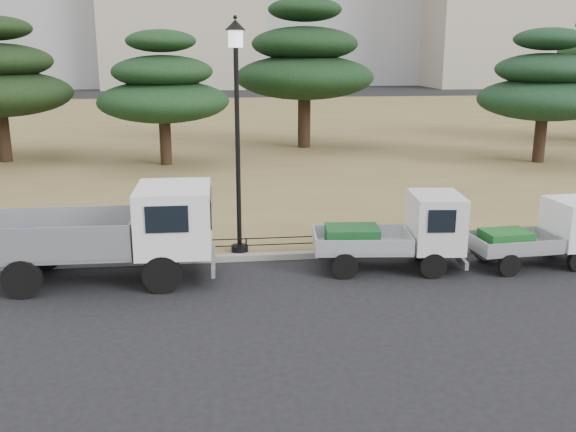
{
  "coord_description": "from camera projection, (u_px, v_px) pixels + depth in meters",
  "views": [
    {
      "loc": [
        -1.86,
        -13.15,
        5.26
      ],
      "look_at": [
        0.0,
        2.0,
        1.3
      ],
      "focal_mm": 40.0,
      "sensor_mm": 36.0,
      "label": 1
    }
  ],
  "objects": [
    {
      "name": "ground",
      "position": [
        299.0,
        295.0,
        14.18
      ],
      "size": [
        220.0,
        220.0,
        0.0
      ],
      "primitive_type": "plane",
      "color": "black"
    },
    {
      "name": "lawn",
      "position": [
        237.0,
        129.0,
        43.56
      ],
      "size": [
        120.0,
        56.0,
        0.15
      ],
      "primitive_type": "cube",
      "color": "olive",
      "rests_on": "ground"
    },
    {
      "name": "curb",
      "position": [
        285.0,
        256.0,
        16.66
      ],
      "size": [
        120.0,
        0.25,
        0.16
      ],
      "primitive_type": "cube",
      "color": "gray",
      "rests_on": "ground"
    },
    {
      "name": "truck_large",
      "position": [
        115.0,
        230.0,
        14.81
      ],
      "size": [
        5.14,
        2.14,
        2.23
      ],
      "rotation": [
        0.0,
        0.0,
        -0.01
      ],
      "color": "black",
      "rests_on": "ground"
    },
    {
      "name": "truck_kei_front",
      "position": [
        399.0,
        232.0,
        15.68
      ],
      "size": [
        3.7,
        1.88,
        1.88
      ],
      "rotation": [
        0.0,
        0.0,
        -0.1
      ],
      "color": "black",
      "rests_on": "ground"
    },
    {
      "name": "truck_kei_rear",
      "position": [
        544.0,
        234.0,
        15.98
      ],
      "size": [
        3.23,
        1.57,
        1.65
      ],
      "rotation": [
        0.0,
        0.0,
        0.08
      ],
      "color": "black",
      "rests_on": "ground"
    },
    {
      "name": "street_lamp",
      "position": [
        237.0,
        99.0,
        15.8
      ],
      "size": [
        0.52,
        0.52,
        5.82
      ],
      "color": "black",
      "rests_on": "lawn"
    },
    {
      "name": "pipe_fence",
      "position": [
        285.0,
        241.0,
        16.71
      ],
      "size": [
        38.0,
        0.04,
        0.4
      ],
      "color": "black",
      "rests_on": "lawn"
    },
    {
      "name": "tarp_pile",
      "position": [
        19.0,
        246.0,
        15.95
      ],
      "size": [
        1.72,
        1.54,
        0.94
      ],
      "rotation": [
        0.0,
        0.0,
        -0.44
      ],
      "color": "#133A95",
      "rests_on": "lawn"
    },
    {
      "name": "pine_center_left",
      "position": [
        163.0,
        88.0,
        28.65
      ],
      "size": [
        5.9,
        5.9,
        5.99
      ],
      "color": "black",
      "rests_on": "lawn"
    },
    {
      "name": "pine_center_right",
      "position": [
        305.0,
        62.0,
        33.64
      ],
      "size": [
        7.29,
        7.29,
        7.74
      ],
      "color": "black",
      "rests_on": "lawn"
    },
    {
      "name": "pine_east_near",
      "position": [
        545.0,
        86.0,
        29.28
      ],
      "size": [
        6.03,
        6.03,
        6.1
      ],
      "color": "black",
      "rests_on": "lawn"
    }
  ]
}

